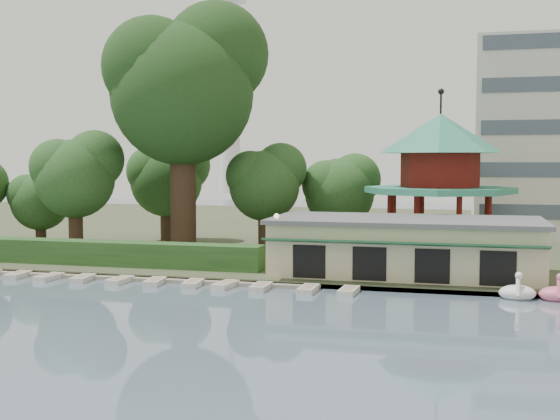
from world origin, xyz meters
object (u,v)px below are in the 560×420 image
(dock, at_px, (87,276))
(boathouse, at_px, (405,246))
(pavilion, at_px, (440,170))
(big_tree, at_px, (185,81))

(dock, xyz_separation_m, boathouse, (22.00, 4.77, 2.25))
(pavilion, xyz_separation_m, big_tree, (-20.84, -3.81, 7.42))
(dock, height_order, boathouse, boathouse)
(pavilion, distance_m, big_tree, 22.45)
(dock, bearing_deg, boathouse, 12.24)
(pavilion, relative_size, big_tree, 0.63)
(dock, distance_m, boathouse, 22.62)
(pavilion, bearing_deg, big_tree, -169.65)
(boathouse, distance_m, pavilion, 11.43)
(dock, relative_size, boathouse, 1.83)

